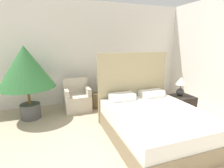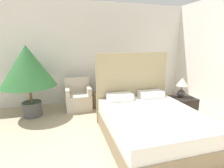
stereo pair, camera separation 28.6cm
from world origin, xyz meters
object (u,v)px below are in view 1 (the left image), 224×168
armchair_near_window_left (77,100)px  nightstand (180,106)px  bed (154,121)px  table_lamp (181,84)px  side_table (94,100)px  armchair_near_window_right (111,96)px  potted_palm (26,69)px

armchair_near_window_left → nightstand: armchair_near_window_left is taller
armchair_near_window_left → nightstand: bearing=-29.4°
bed → nightstand: (1.15, 0.62, -0.07)m
table_lamp → side_table: (-1.81, 1.25, -0.60)m
armchair_near_window_left → side_table: (0.47, 0.02, -0.07)m
armchair_near_window_right → potted_palm: potted_palm is taller
bed → armchair_near_window_right: (-0.21, 1.88, -0.06)m
table_lamp → side_table: 2.28m
nightstand → table_lamp: table_lamp is taller
potted_palm → armchair_near_window_left: bearing=8.0°
armchair_near_window_left → armchair_near_window_right: same height
armchair_near_window_right → potted_palm: bearing=178.3°
bed → table_lamp: bed is taller
armchair_near_window_right → nightstand: armchair_near_window_right is taller
armchair_near_window_right → table_lamp: size_ratio=1.81×
bed → table_lamp: 1.39m
potted_palm → nightstand: potted_palm is taller
bed → side_table: bed is taller
potted_palm → nightstand: (3.44, -1.10, -0.93)m
nightstand → table_lamp: 0.55m
armchair_near_window_left → table_lamp: size_ratio=1.81×
nightstand → table_lamp: (-0.01, 0.03, 0.54)m
nightstand → armchair_near_window_right: bearing=137.1°
bed → table_lamp: bearing=29.5°
potted_palm → nightstand: size_ratio=3.08×
potted_palm → bed: bearing=-37.0°
bed → potted_palm: potted_palm is taller
armchair_near_window_right → table_lamp: bearing=-48.7°
armchair_near_window_right → side_table: armchair_near_window_right is taller
potted_palm → side_table: 1.90m
bed → potted_palm: 2.99m
bed → armchair_near_window_right: bed is taller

